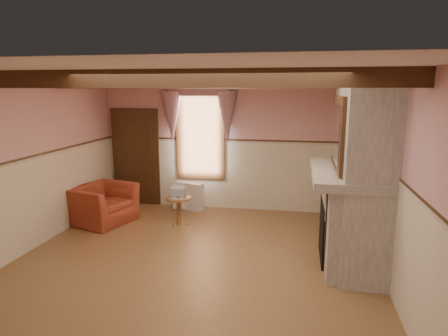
% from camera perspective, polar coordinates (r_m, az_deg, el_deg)
% --- Properties ---
extents(floor, '(5.50, 6.00, 0.01)m').
position_cam_1_polar(floor, '(6.20, -4.57, -13.53)').
color(floor, brown).
rests_on(floor, ground).
extents(ceiling, '(5.50, 6.00, 0.01)m').
position_cam_1_polar(ceiling, '(5.64, -5.03, 13.31)').
color(ceiling, silver).
rests_on(ceiling, wall_back).
extents(wall_back, '(5.50, 0.02, 2.80)m').
position_cam_1_polar(wall_back, '(8.64, 0.54, 3.28)').
color(wall_back, '#C4878A').
rests_on(wall_back, floor).
extents(wall_front, '(5.50, 0.02, 2.80)m').
position_cam_1_polar(wall_front, '(3.10, -20.12, -12.06)').
color(wall_front, '#C4878A').
rests_on(wall_front, floor).
extents(wall_left, '(0.02, 6.00, 2.80)m').
position_cam_1_polar(wall_left, '(7.00, -27.02, 0.19)').
color(wall_left, '#C4878A').
rests_on(wall_left, floor).
extents(wall_right, '(0.02, 6.00, 2.80)m').
position_cam_1_polar(wall_right, '(5.68, 23.01, -1.77)').
color(wall_right, '#C4878A').
rests_on(wall_right, floor).
extents(wainscot, '(5.50, 6.00, 1.50)m').
position_cam_1_polar(wainscot, '(5.92, -4.69, -6.92)').
color(wainscot, beige).
rests_on(wainscot, floor).
extents(chair_rail, '(5.50, 6.00, 0.08)m').
position_cam_1_polar(chair_rail, '(5.74, -4.80, 0.22)').
color(chair_rail, black).
rests_on(chair_rail, wainscot).
extents(firebox, '(0.20, 0.95, 0.90)m').
position_cam_1_polar(firebox, '(6.41, 14.60, -8.68)').
color(firebox, black).
rests_on(firebox, floor).
extents(armchair, '(1.28, 1.37, 0.74)m').
position_cam_1_polar(armchair, '(8.23, -17.01, -4.95)').
color(armchair, maroon).
rests_on(armchair, floor).
extents(side_table, '(0.58, 0.58, 0.55)m').
position_cam_1_polar(side_table, '(7.80, -6.46, -6.14)').
color(side_table, brown).
rests_on(side_table, floor).
extents(book_stack, '(0.31, 0.36, 0.20)m').
position_cam_1_polar(book_stack, '(7.71, -6.57, -3.45)').
color(book_stack, '#B7AD8C').
rests_on(book_stack, side_table).
extents(radiator, '(0.72, 0.40, 0.60)m').
position_cam_1_polar(radiator, '(8.76, -5.11, -4.01)').
color(radiator, silver).
rests_on(radiator, floor).
extents(bowl, '(0.33, 0.33, 0.08)m').
position_cam_1_polar(bowl, '(6.19, 17.30, 0.18)').
color(bowl, brown).
rests_on(bowl, mantel).
extents(mantel_clock, '(0.14, 0.24, 0.20)m').
position_cam_1_polar(mantel_clock, '(6.93, 16.65, 1.85)').
color(mantel_clock, black).
rests_on(mantel_clock, mantel).
extents(oil_lamp, '(0.11, 0.11, 0.28)m').
position_cam_1_polar(oil_lamp, '(6.68, 16.88, 1.85)').
color(oil_lamp, '#C77D38').
rests_on(oil_lamp, mantel).
extents(candle_red, '(0.06, 0.06, 0.16)m').
position_cam_1_polar(candle_red, '(5.70, 17.86, -0.35)').
color(candle_red, maroon).
rests_on(candle_red, mantel).
extents(jar_yellow, '(0.06, 0.06, 0.12)m').
position_cam_1_polar(jar_yellow, '(6.00, 17.51, 0.03)').
color(jar_yellow, gold).
rests_on(jar_yellow, mantel).
extents(fireplace, '(0.85, 2.00, 2.80)m').
position_cam_1_polar(fireplace, '(6.20, 18.94, -0.46)').
color(fireplace, gray).
rests_on(fireplace, floor).
extents(mantel, '(1.05, 2.05, 0.12)m').
position_cam_1_polar(mantel, '(6.19, 17.27, -0.77)').
color(mantel, gray).
rests_on(mantel, fireplace).
extents(overmantel_mirror, '(0.06, 1.44, 1.04)m').
position_cam_1_polar(overmantel_mirror, '(6.08, 15.87, 4.93)').
color(overmantel_mirror, silver).
rests_on(overmantel_mirror, fireplace).
extents(door, '(1.10, 0.10, 2.10)m').
position_cam_1_polar(door, '(9.24, -12.46, 1.34)').
color(door, black).
rests_on(door, floor).
extents(window, '(1.06, 0.08, 2.02)m').
position_cam_1_polar(window, '(8.71, -3.40, 4.98)').
color(window, white).
rests_on(window, wall_back).
extents(window_drapes, '(1.30, 0.14, 1.40)m').
position_cam_1_polar(window_drapes, '(8.58, -3.59, 8.90)').
color(window_drapes, gray).
rests_on(window_drapes, wall_back).
extents(ceiling_beam_front, '(5.50, 0.18, 0.20)m').
position_cam_1_polar(ceiling_beam_front, '(4.49, -9.25, 12.49)').
color(ceiling_beam_front, black).
rests_on(ceiling_beam_front, ceiling).
extents(ceiling_beam_back, '(5.50, 0.18, 0.20)m').
position_cam_1_polar(ceiling_beam_back, '(6.80, -2.21, 12.13)').
color(ceiling_beam_back, black).
rests_on(ceiling_beam_back, ceiling).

